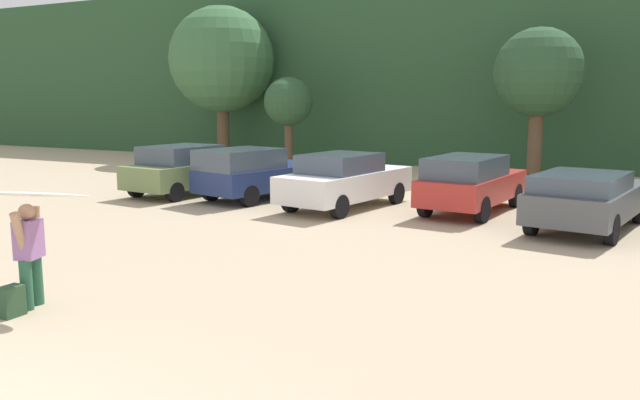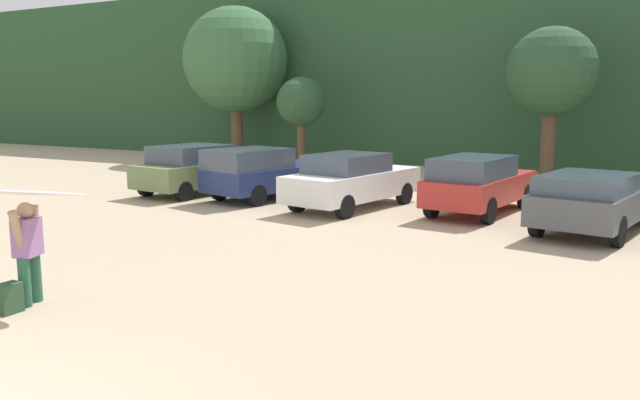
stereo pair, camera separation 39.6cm
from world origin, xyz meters
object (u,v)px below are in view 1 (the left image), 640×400
at_px(parked_car_red, 471,182).
at_px(person_adult, 29,249).
at_px(parked_car_navy, 257,173).
at_px(backpack_dropped, 11,301).
at_px(parked_car_olive_green, 184,169).
at_px(surfboard_white, 27,194).
at_px(parked_car_white, 345,180).
at_px(parked_car_dark_gray, 587,198).

distance_m(parked_car_red, person_adult, 11.79).
distance_m(parked_car_navy, backpack_dropped, 11.29).
xyz_separation_m(parked_car_navy, backpack_dropped, (2.75, -10.93, -0.61)).
xyz_separation_m(parked_car_navy, person_adult, (2.66, -10.50, 0.06)).
height_order(parked_car_olive_green, parked_car_red, parked_car_olive_green).
bearing_deg(backpack_dropped, person_adult, 101.11).
bearing_deg(parked_car_red, person_adult, 166.70).
relative_size(parked_car_olive_green, surfboard_white, 1.96).
relative_size(parked_car_olive_green, parked_car_white, 0.86).
xyz_separation_m(parked_car_navy, surfboard_white, (2.62, -10.43, 0.89)).
xyz_separation_m(parked_car_navy, parked_car_dark_gray, (9.64, -0.44, -0.05)).
relative_size(parked_car_white, parked_car_dark_gray, 0.99).
height_order(parked_car_navy, parked_car_dark_gray, parked_car_navy).
distance_m(parked_car_olive_green, backpack_dropped, 11.97).
xyz_separation_m(parked_car_olive_green, surfboard_white, (5.29, -10.14, 0.88)).
xyz_separation_m(parked_car_olive_green, person_adult, (5.34, -10.21, 0.05)).
distance_m(person_adult, backpack_dropped, 0.81).
bearing_deg(parked_car_dark_gray, parked_car_white, 97.78).
height_order(parked_car_olive_green, person_adult, parked_car_olive_green).
relative_size(parked_car_dark_gray, person_adult, 3.07).
bearing_deg(parked_car_olive_green, parked_car_red, -78.31).
distance_m(parked_car_red, parked_car_dark_gray, 3.25).
xyz_separation_m(parked_car_olive_green, backpack_dropped, (5.42, -10.65, -0.62)).
relative_size(parked_car_red, person_adult, 2.84).
xyz_separation_m(parked_car_white, parked_car_red, (3.43, 0.90, 0.04)).
relative_size(parked_car_olive_green, person_adult, 2.61).
xyz_separation_m(parked_car_olive_green, parked_car_dark_gray, (12.32, -0.15, -0.06)).
relative_size(parked_car_navy, surfboard_white, 2.24).
xyz_separation_m(parked_car_dark_gray, surfboard_white, (-7.02, -9.99, 0.94)).
distance_m(parked_car_olive_green, person_adult, 11.52).
relative_size(parked_car_navy, backpack_dropped, 10.60).
bearing_deg(parked_car_red, parked_car_navy, 101.51).
bearing_deg(backpack_dropped, parked_car_white, 87.88).
relative_size(parked_car_white, surfboard_white, 2.27).
bearing_deg(parked_car_navy, parked_car_olive_green, 109.07).
xyz_separation_m(parked_car_navy, parked_car_red, (6.57, 0.63, 0.02)).
bearing_deg(parked_car_olive_green, surfboard_white, -146.40).
height_order(parked_car_navy, backpack_dropped, parked_car_navy).
height_order(parked_car_navy, person_adult, parked_car_navy).
distance_m(parked_car_white, parked_car_red, 3.54).
distance_m(parked_car_navy, parked_car_red, 6.60).
bearing_deg(parked_car_red, parked_car_olive_green, 101.71).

